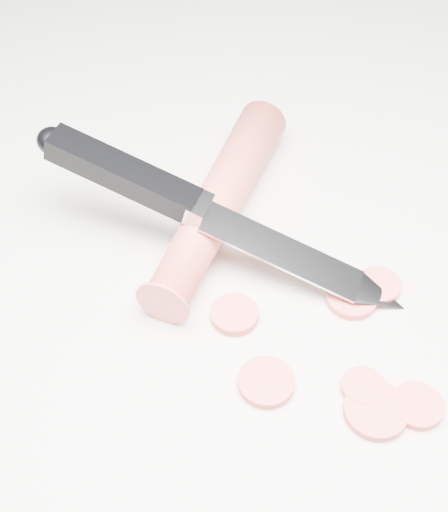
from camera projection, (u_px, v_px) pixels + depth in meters
name	position (u px, v px, depth m)	size (l,w,h in m)	color
ground	(306.00, 315.00, 0.50)	(2.40, 2.40, 0.00)	silver
carrot	(219.00, 201.00, 0.54)	(0.03, 0.03, 0.21)	#E14D3D
carrot_slice_0	(376.00, 411.00, 0.44)	(0.04, 0.04, 0.01)	#E95351
carrot_slice_1	(266.00, 382.00, 0.46)	(0.04, 0.04, 0.01)	#E95351
carrot_slice_2	(378.00, 286.00, 0.51)	(0.03, 0.03, 0.01)	#E95351
carrot_slice_3	(363.00, 387.00, 0.46)	(0.03, 0.03, 0.01)	#E95351
carrot_slice_4	(352.00, 298.00, 0.50)	(0.04, 0.04, 0.01)	#E95351
carrot_slice_5	(235.00, 314.00, 0.49)	(0.03, 0.03, 0.01)	#E95351
carrot_slice_6	(417.00, 406.00, 0.45)	(0.03, 0.03, 0.01)	#E95351
kitchen_knife	(220.00, 215.00, 0.50)	(0.22, 0.23, 0.08)	silver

